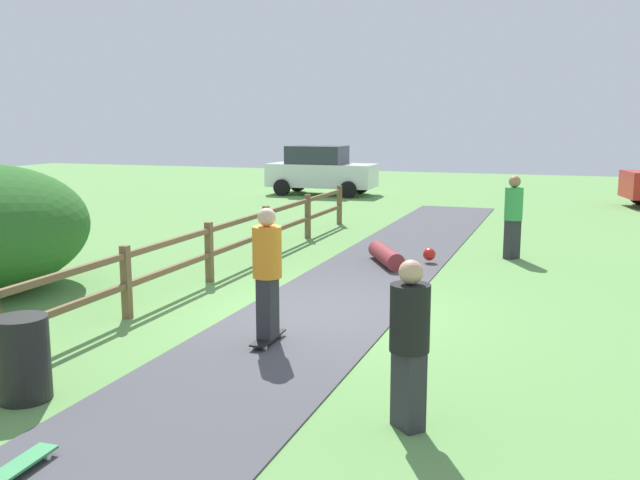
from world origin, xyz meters
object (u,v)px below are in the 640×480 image
(parked_car_white, at_px, (321,170))
(bystander_green, at_px, (513,213))
(skateboard_loose, at_px, (18,466))
(bystander_black, at_px, (409,337))
(trash_bin, at_px, (23,359))
(skater_fallen, at_px, (389,255))
(skater_riding, at_px, (267,269))

(parked_car_white, bearing_deg, bystander_green, -53.40)
(bystander_green, bearing_deg, parked_car_white, 126.60)
(skateboard_loose, distance_m, parked_car_white, 22.70)
(skateboard_loose, xyz_separation_m, bystander_green, (3.10, 11.04, 0.89))
(bystander_black, bearing_deg, parked_car_white, 111.59)
(trash_bin, height_order, parked_car_white, parked_car_white)
(skater_fallen, xyz_separation_m, parked_car_white, (-5.92, 12.61, 0.76))
(trash_bin, xyz_separation_m, skateboard_loose, (1.13, -1.35, -0.36))
(trash_bin, height_order, skateboard_loose, trash_bin)
(skateboard_loose, relative_size, parked_car_white, 0.19)
(bystander_green, relative_size, parked_car_white, 0.42)
(skateboard_loose, distance_m, bystander_black, 3.57)
(skater_riding, height_order, parked_car_white, parked_car_white)
(bystander_green, bearing_deg, skater_riding, -109.67)
(trash_bin, distance_m, bystander_green, 10.59)
(skateboard_loose, height_order, parked_car_white, parked_car_white)
(skater_riding, distance_m, bystander_black, 2.99)
(bystander_black, distance_m, parked_car_white, 21.62)
(skateboard_loose, distance_m, bystander_green, 11.50)
(bystander_green, xyz_separation_m, parked_car_white, (-8.21, 11.05, -0.02))
(skateboard_loose, bearing_deg, bystander_black, 35.06)
(skateboard_loose, relative_size, bystander_black, 0.49)
(trash_bin, height_order, bystander_black, bystander_black)
(skater_fallen, distance_m, bystander_green, 2.88)
(bystander_green, bearing_deg, bystander_black, -91.61)
(skater_riding, xyz_separation_m, skater_fallen, (0.26, 5.57, -0.82))
(skateboard_loose, bearing_deg, parked_car_white, 103.02)
(bystander_black, height_order, bystander_green, bystander_green)
(parked_car_white, bearing_deg, skateboard_loose, -76.98)
(skateboard_loose, bearing_deg, skater_riding, 81.97)
(trash_bin, height_order, skater_fallen, trash_bin)
(skater_riding, xyz_separation_m, parked_car_white, (-5.66, 18.18, -0.06))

